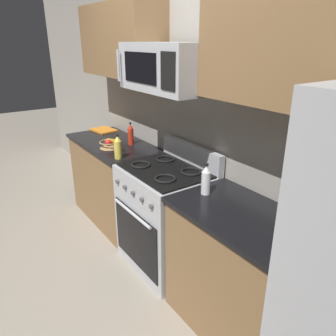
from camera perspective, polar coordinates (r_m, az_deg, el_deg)
ground_plane at (r=2.93m, az=-11.97°, el=-20.14°), size 16.00×16.00×0.00m
wall_back at (r=2.81m, az=5.82°, el=8.52°), size 8.00×0.10×2.60m
counter_left at (r=3.69m, az=-9.17°, el=-2.29°), size 1.20×0.60×0.91m
range_oven at (r=2.91m, az=-0.41°, el=-8.48°), size 0.76×0.64×1.09m
counter_right at (r=2.38m, az=11.85°, el=-17.17°), size 0.93×0.60×0.91m
microwave at (r=2.54m, az=0.02°, el=17.11°), size 0.80×0.44×0.35m
upper_cabinets_left at (r=3.45m, az=-8.32°, el=21.03°), size 1.19×0.34×0.67m
upper_cabinets_right at (r=1.99m, az=18.53°, el=20.06°), size 0.92×0.34×0.67m
utensil_crock at (r=2.00m, az=21.71°, el=-8.15°), size 0.18×0.18×0.33m
fruit_basket at (r=3.33m, az=-10.17°, el=4.17°), size 0.19×0.19×0.10m
apple_loose at (r=3.21m, az=-8.60°, el=3.46°), size 0.07×0.07×0.07m
cutting_board at (r=4.01m, az=-11.11°, el=6.49°), size 0.32×0.26×0.02m
bottle_vinegar at (r=2.29m, az=6.61°, el=-2.09°), size 0.07×0.07×0.23m
bottle_oil at (r=3.00m, az=-8.69°, el=3.55°), size 0.07×0.07×0.23m
bottle_hot_sauce at (r=3.40m, az=-6.50°, el=5.81°), size 0.06×0.06×0.23m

